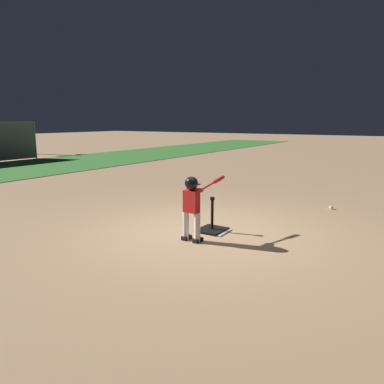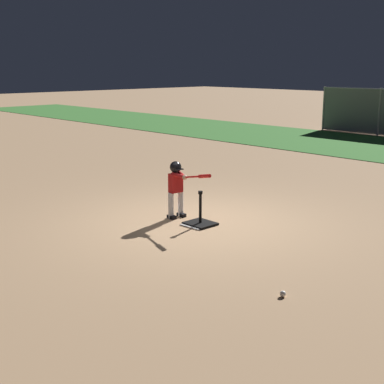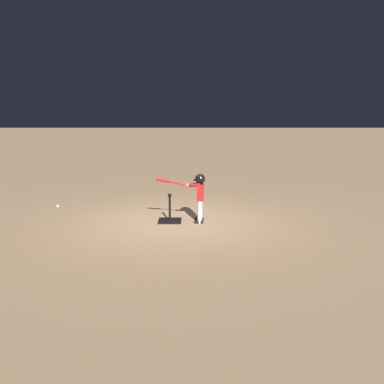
% 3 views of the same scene
% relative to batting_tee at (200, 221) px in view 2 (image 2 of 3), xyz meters
% --- Properties ---
extents(ground_plane, '(90.00, 90.00, 0.00)m').
position_rel_batting_tee_xyz_m(ground_plane, '(-0.10, 0.09, -0.07)').
color(ground_plane, tan).
extents(home_plate, '(0.46, 0.46, 0.02)m').
position_rel_batting_tee_xyz_m(home_plate, '(-0.01, -0.05, -0.06)').
color(home_plate, white).
rests_on(home_plate, ground_plane).
extents(batting_tee, '(0.48, 0.43, 0.60)m').
position_rel_batting_tee_xyz_m(batting_tee, '(0.00, 0.00, 0.00)').
color(batting_tee, black).
rests_on(batting_tee, ground_plane).
extents(batter_child, '(1.03, 0.33, 1.03)m').
position_rel_batting_tee_xyz_m(batter_child, '(-0.60, 0.01, 0.58)').
color(batter_child, silver).
rests_on(batter_child, ground_plane).
extents(baseball, '(0.07, 0.07, 0.07)m').
position_rel_batting_tee_xyz_m(baseball, '(2.78, -1.36, -0.03)').
color(baseball, white).
rests_on(baseball, ground_plane).
extents(bleachers_center, '(3.48, 1.88, 0.93)m').
position_rel_batting_tee_xyz_m(bleachers_center, '(-4.88, 15.10, 0.38)').
color(bleachers_center, gray).
rests_on(bleachers_center, ground_plane).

